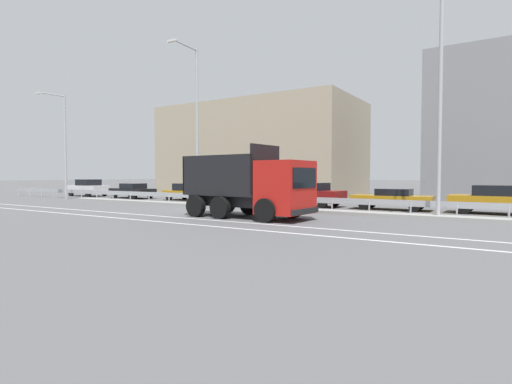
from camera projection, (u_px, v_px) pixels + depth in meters
name	position (u px, v px, depth m)	size (l,w,h in m)	color
ground_plane	(206.00, 211.00, 22.67)	(320.00, 320.00, 0.00)	#565659
lane_strip_0	(223.00, 221.00, 17.64)	(54.66, 0.16, 0.01)	silver
lane_strip_1	(198.00, 225.00, 16.21)	(54.66, 0.16, 0.01)	silver
median_island	(230.00, 207.00, 24.65)	(30.06, 1.10, 0.18)	gray
median_guardrail	(240.00, 198.00, 25.50)	(54.66, 0.09, 0.78)	#9EA0A5
dump_truck	(261.00, 190.00, 18.59)	(6.56, 2.91, 3.43)	red
median_road_sign	(253.00, 188.00, 23.72)	(0.84, 0.16, 2.32)	white
street_lamp_0	(63.00, 141.00, 33.68)	(0.72, 2.33, 8.85)	#ADADB2
street_lamp_1	(195.00, 119.00, 25.90)	(0.71, 2.63, 10.28)	#ADADB2
street_lamp_2	(440.00, 88.00, 18.13)	(0.71, 2.31, 10.97)	#ADADB2
parked_car_0	(88.00, 188.00, 38.92)	(4.33, 2.06, 1.64)	silver
parked_car_1	(132.00, 191.00, 35.36)	(4.69, 2.11, 1.32)	black
parked_car_2	(188.00, 192.00, 32.43)	(4.05, 2.05, 1.37)	#B27A14
parked_car_3	(232.00, 193.00, 29.42)	(4.23, 2.15, 1.40)	#B27A14
parked_car_4	(311.00, 194.00, 26.02)	(4.43, 2.23, 1.54)	maroon
parked_car_5	(392.00, 199.00, 23.36)	(4.57, 1.86, 1.25)	#B27A14
parked_car_6	(496.00, 200.00, 20.76)	(4.52, 2.14, 1.51)	#B27A14
background_building_0	(260.00, 150.00, 43.72)	(21.00, 11.02, 9.60)	tan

